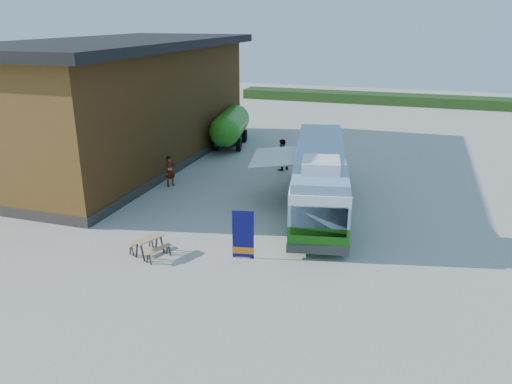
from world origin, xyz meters
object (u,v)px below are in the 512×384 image
(picnic_table, at_px, (149,242))
(person_b, at_px, (282,155))
(bus, at_px, (320,176))
(slurry_tanker, at_px, (230,126))
(banner, at_px, (243,239))
(person_a, at_px, (170,171))

(picnic_table, relative_size, person_b, 0.86)
(picnic_table, bearing_deg, bus, 75.11)
(bus, distance_m, slurry_tanker, 13.23)
(bus, bearing_deg, slurry_tanker, 118.44)
(bus, xyz_separation_m, banner, (-1.74, -6.01, -0.85))
(bus, bearing_deg, banner, -116.88)
(bus, relative_size, picnic_table, 7.02)
(person_b, distance_m, slurry_tanker, 6.80)
(banner, relative_size, slurry_tanker, 0.28)
(bus, xyz_separation_m, slurry_tanker, (-8.35, 10.26, -0.17))
(bus, relative_size, person_b, 6.06)
(person_b, relative_size, slurry_tanker, 0.27)
(bus, height_order, banner, bus)
(person_a, bearing_deg, slurry_tanker, 31.06)
(slurry_tanker, bearing_deg, banner, -78.52)
(slurry_tanker, bearing_deg, person_b, -53.28)
(picnic_table, bearing_deg, person_b, 103.80)
(bus, relative_size, slurry_tanker, 1.67)
(slurry_tanker, bearing_deg, person_a, -100.62)
(person_b, bearing_deg, bus, 67.15)
(banner, distance_m, person_a, 9.57)
(person_a, bearing_deg, person_b, -15.25)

